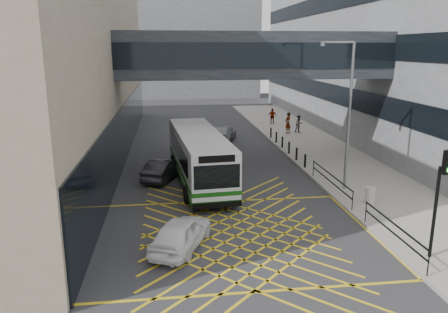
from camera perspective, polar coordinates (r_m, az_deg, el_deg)
name	(u,v)px	position (r m, az deg, el deg)	size (l,w,h in m)	color
ground	(236,236)	(19.34, 1.52, -10.39)	(120.00, 120.00, 0.00)	#333335
building_right	(441,26)	(49.30, 26.53, 14.97)	(24.09, 44.00, 20.00)	slate
building_far	(171,41)	(77.41, -6.93, 14.71)	(28.00, 16.00, 18.00)	slate
skybridge	(253,55)	(29.95, 3.87, 13.07)	(20.00, 4.10, 3.00)	#292E34
pavement	(319,150)	(35.35, 12.32, 0.78)	(6.00, 54.00, 0.16)	gray
box_junction	(236,236)	(19.34, 1.52, -10.38)	(12.00, 9.00, 0.01)	gold
bus	(199,155)	(26.44, -3.29, 0.14)	(3.48, 11.17, 3.08)	silver
car_white	(181,233)	(18.11, -5.62, -9.88)	(1.73, 4.24, 1.35)	white
car_dark	(163,169)	(27.39, -8.00, -1.65)	(1.62, 4.15, 1.30)	black
car_silver	(222,133)	(38.19, -0.28, 3.13)	(2.06, 4.88, 1.52)	gray
traffic_light	(441,189)	(17.99, 26.45, -3.80)	(0.35, 0.51, 4.27)	black
street_lamp	(346,107)	(24.98, 15.68, 6.22)	(1.81, 0.86, 8.17)	slate
litter_bin	(370,196)	(23.76, 18.53, -4.86)	(0.50, 0.50, 0.87)	#ADA89E
kerb_railings	(355,198)	(22.29, 16.70, -5.19)	(0.05, 12.54, 1.00)	black
bollards	(286,145)	(34.42, 8.05, 1.52)	(0.14, 10.14, 0.90)	black
pedestrian_a	(288,123)	(41.26, 8.34, 4.34)	(0.78, 0.56, 1.96)	gray
pedestrian_b	(299,124)	(41.85, 9.77, 4.18)	(0.79, 0.46, 1.61)	gray
pedestrian_c	(272,116)	(46.21, 6.34, 5.24)	(0.97, 0.47, 1.64)	gray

